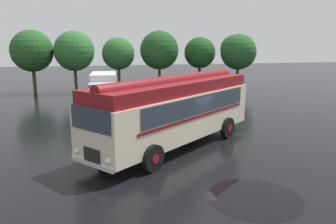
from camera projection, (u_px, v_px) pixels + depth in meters
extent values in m
plane|color=black|center=(186.00, 145.00, 16.27)|extent=(120.00, 120.00, 0.00)
cube|color=beige|center=(175.00, 114.00, 15.73)|extent=(9.38, 8.19, 2.10)
cube|color=maroon|center=(175.00, 87.00, 15.46)|extent=(9.10, 7.91, 0.56)
cylinder|color=maroon|center=(175.00, 81.00, 15.40)|extent=(7.80, 6.39, 0.60)
cube|color=#2D3842|center=(201.00, 105.00, 15.07)|extent=(6.28, 5.02, 0.84)
cube|color=#2D3842|center=(159.00, 99.00, 16.62)|extent=(6.28, 5.02, 0.84)
cube|color=maroon|center=(199.00, 117.00, 15.11)|extent=(6.43, 5.14, 0.12)
cube|color=maroon|center=(158.00, 110.00, 16.65)|extent=(6.43, 5.14, 0.12)
cube|color=#2D3842|center=(90.00, 119.00, 11.76)|extent=(1.40, 1.74, 0.88)
cube|color=black|center=(92.00, 156.00, 12.04)|extent=(0.61, 0.74, 0.56)
cube|color=silver|center=(92.00, 164.00, 12.10)|extent=(1.56, 1.92, 0.16)
sphere|color=white|center=(108.00, 162.00, 11.49)|extent=(0.22, 0.22, 0.22)
sphere|color=white|center=(77.00, 151.00, 12.59)|extent=(0.22, 0.22, 0.22)
cylinder|color=black|center=(153.00, 158.00, 12.79)|extent=(1.03, 0.90, 1.10)
cylinder|color=maroon|center=(153.00, 158.00, 12.79)|extent=(0.50, 0.49, 0.39)
cylinder|color=black|center=(108.00, 145.00, 14.38)|extent=(1.03, 0.90, 1.10)
cylinder|color=maroon|center=(108.00, 145.00, 14.38)|extent=(0.50, 0.49, 0.39)
cylinder|color=black|center=(227.00, 128.00, 17.37)|extent=(1.03, 0.90, 1.10)
cylinder|color=maroon|center=(227.00, 128.00, 17.37)|extent=(0.50, 0.49, 0.39)
cylinder|color=black|center=(187.00, 121.00, 18.96)|extent=(1.03, 0.90, 1.10)
cylinder|color=maroon|center=(187.00, 121.00, 18.96)|extent=(0.50, 0.49, 0.39)
cube|color=#4C5156|center=(132.00, 95.00, 27.71)|extent=(2.28, 4.40, 0.70)
cube|color=#4C5156|center=(132.00, 86.00, 27.71)|extent=(1.79, 2.38, 0.64)
cube|color=#2D3842|center=(140.00, 86.00, 27.98)|extent=(0.30, 1.92, 0.50)
cube|color=#2D3842|center=(123.00, 87.00, 27.44)|extent=(0.30, 1.92, 0.50)
cylinder|color=black|center=(147.00, 100.00, 26.90)|extent=(0.29, 0.66, 0.64)
cylinder|color=black|center=(126.00, 102.00, 26.29)|extent=(0.29, 0.66, 0.64)
cylinder|color=black|center=(138.00, 96.00, 29.28)|extent=(0.29, 0.66, 0.64)
cylinder|color=black|center=(119.00, 97.00, 28.67)|extent=(0.29, 0.66, 0.64)
cube|color=#B7BABF|center=(163.00, 94.00, 28.05)|extent=(1.85, 4.26, 0.70)
cube|color=#B7BABF|center=(163.00, 86.00, 28.05)|extent=(1.57, 2.24, 0.64)
cube|color=#2D3842|center=(171.00, 86.00, 28.24)|extent=(0.09, 1.93, 0.50)
cube|color=#2D3842|center=(154.00, 86.00, 27.86)|extent=(0.09, 1.93, 0.50)
cylinder|color=black|center=(177.00, 100.00, 27.11)|extent=(0.22, 0.65, 0.64)
cylinder|color=black|center=(156.00, 101.00, 26.67)|extent=(0.22, 0.65, 0.64)
cylinder|color=black|center=(169.00, 95.00, 29.57)|extent=(0.22, 0.65, 0.64)
cylinder|color=black|center=(150.00, 96.00, 29.13)|extent=(0.22, 0.65, 0.64)
cube|color=silver|center=(104.00, 86.00, 27.37)|extent=(2.31, 4.09, 2.10)
cube|color=#A4A4A4|center=(102.00, 94.00, 24.62)|extent=(2.03, 1.89, 1.60)
cube|color=#2D3842|center=(101.00, 92.00, 23.71)|extent=(1.70, 0.17, 0.72)
cylinder|color=black|center=(116.00, 104.00, 24.98)|extent=(0.30, 0.82, 0.80)
cylinder|color=black|center=(89.00, 105.00, 24.69)|extent=(0.30, 0.82, 0.80)
cylinder|color=black|center=(117.00, 96.00, 28.44)|extent=(0.30, 0.82, 0.80)
cylinder|color=black|center=(92.00, 97.00, 28.15)|extent=(0.30, 0.82, 0.80)
cylinder|color=#4C3823|center=(34.00, 80.00, 32.70)|extent=(0.34, 0.34, 2.65)
sphere|color=#235623|center=(32.00, 51.00, 32.11)|extent=(4.10, 4.10, 4.10)
sphere|color=#235623|center=(26.00, 50.00, 32.13)|extent=(2.89, 2.89, 2.89)
cylinder|color=#4C3823|center=(76.00, 80.00, 32.81)|extent=(0.30, 0.30, 2.70)
sphere|color=#2D662D|center=(74.00, 51.00, 32.22)|extent=(3.93, 3.93, 3.93)
sphere|color=#2D662D|center=(75.00, 48.00, 32.36)|extent=(2.82, 2.82, 2.82)
cylinder|color=#4C3823|center=(119.00, 78.00, 34.37)|extent=(0.31, 0.31, 2.62)
sphere|color=#2D662D|center=(118.00, 54.00, 33.84)|extent=(3.34, 3.34, 3.34)
sphere|color=#2D662D|center=(121.00, 54.00, 33.80)|extent=(2.32, 2.32, 2.32)
cylinder|color=#4C3823|center=(159.00, 78.00, 34.51)|extent=(0.29, 0.29, 2.71)
sphere|color=#1E4C1E|center=(159.00, 50.00, 33.92)|extent=(4.00, 4.00, 4.00)
sphere|color=#1E4C1E|center=(160.00, 47.00, 33.73)|extent=(2.56, 2.56, 2.56)
cylinder|color=#4C3823|center=(199.00, 76.00, 36.21)|extent=(0.33, 0.33, 2.64)
sphere|color=#1E4C1E|center=(200.00, 53.00, 35.68)|extent=(3.39, 3.39, 3.39)
sphere|color=#1E4C1E|center=(196.00, 52.00, 35.36)|extent=(2.17, 2.17, 2.17)
cylinder|color=#4C3823|center=(237.00, 77.00, 36.06)|extent=(0.34, 0.34, 2.55)
sphere|color=#235623|center=(238.00, 52.00, 35.49)|extent=(3.87, 3.87, 3.87)
sphere|color=#235623|center=(234.00, 49.00, 35.56)|extent=(3.03, 3.03, 3.03)
cylinder|color=black|center=(254.00, 198.00, 10.68)|extent=(3.09, 3.09, 0.01)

